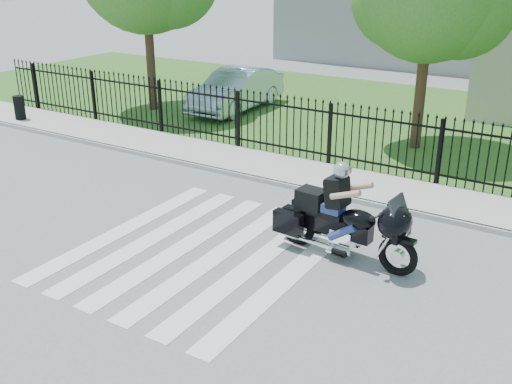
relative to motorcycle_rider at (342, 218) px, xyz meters
The scene contains 9 objects.
ground 2.91m from the motorcycle_rider, 151.91° to the right, with size 120.00×120.00×0.00m, color slate.
crosswalk 2.91m from the motorcycle_rider, 151.91° to the right, with size 5.00×5.50×0.01m, color silver, non-canonical shape.
sidewalk 4.50m from the motorcycle_rider, 123.74° to the left, with size 40.00×2.00×0.12m, color #ADAAA3.
curb 3.72m from the motorcycle_rider, 132.51° to the left, with size 40.00×0.12×0.12m, color #ADAAA3.
grass_strip 11.00m from the motorcycle_rider, 102.97° to the left, with size 40.00×12.00×0.02m, color #31581E.
iron_fence 5.29m from the motorcycle_rider, 117.72° to the left, with size 26.00×0.04×1.80m.
motorcycle_rider is the anchor object (origin of this frame).
parked_car 11.99m from the motorcycle_rider, 133.25° to the left, with size 1.62×4.64×1.53m, color #A6BAD2.
litter_bin 14.08m from the motorcycle_rider, 166.47° to the left, with size 0.37×0.37×0.83m, color black.
Camera 1 is at (6.56, -8.48, 5.56)m, focal length 42.00 mm.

